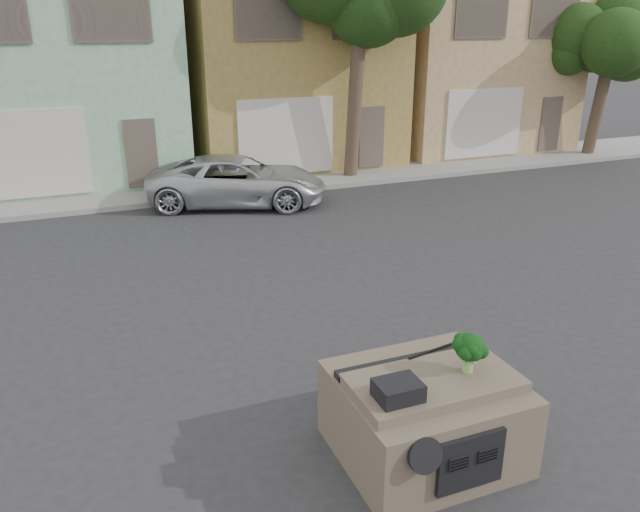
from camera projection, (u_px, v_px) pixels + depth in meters
ground_plane at (327, 341)px, 10.13m from camera, size 120.00×120.00×0.00m
sidewalk at (197, 187)px, 19.22m from camera, size 40.00×3.00×0.15m
townhouse_mint at (56, 58)px, 20.16m from camera, size 7.20×8.20×7.55m
townhouse_tan at (276, 54)px, 22.78m from camera, size 7.20×8.20×7.55m
townhouse_beige at (451, 50)px, 25.41m from camera, size 7.20×8.20×7.55m
silver_pickup at (239, 204)px, 17.73m from camera, size 5.42×3.84×1.37m
tree_near at (356, 43)px, 18.89m from camera, size 4.40×4.00×8.50m
tree_far at (602, 76)px, 22.83m from camera, size 3.20×3.00×6.00m
car_dashboard at (425, 413)px, 7.33m from camera, size 2.00×1.80×1.12m
instrument_hump at (398, 390)px, 6.59m from camera, size 0.48×0.38×0.20m
wiper_arm at (431, 351)px, 7.56m from camera, size 0.69×0.15×0.02m
broccoli at (469, 352)px, 7.06m from camera, size 0.54×0.54×0.49m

